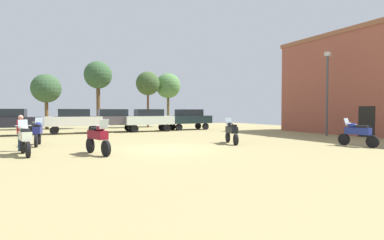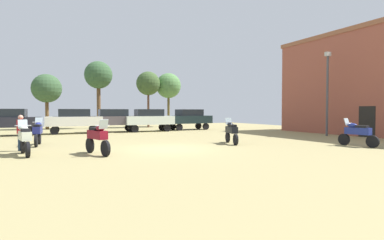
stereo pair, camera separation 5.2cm
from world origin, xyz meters
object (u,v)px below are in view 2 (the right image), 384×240
tree_2 (47,89)px  lamp_post (327,89)px  car_4 (74,119)px  car_5 (189,118)px  car_1 (149,118)px  person_2 (21,130)px  motorcycle_5 (25,138)px  motorcycle_4 (38,132)px  tree_4 (98,76)px  tree_3 (168,86)px  brick_building (378,83)px  car_3 (8,120)px  motorcycle_6 (357,133)px  motorcycle_1 (98,137)px  motorcycle_8 (231,131)px  car_2 (113,119)px  tree_6 (148,84)px

tree_2 → lamp_post: (18.25, -18.34, -0.62)m
car_4 → car_5: same height
car_1 → person_2: bearing=139.1°
motorcycle_5 → car_1: bearing=41.6°
motorcycle_4 → car_5: bearing=38.2°
car_5 → tree_2: bearing=57.5°
motorcycle_5 → person_2: person_2 is taller
tree_4 → motorcycle_4: bearing=-110.8°
tree_2 → tree_3: (12.88, -0.85, 0.71)m
car_1 → tree_3: bearing=-31.5°
brick_building → car_4: (-20.94, 11.87, -2.86)m
motorcycle_5 → car_1: size_ratio=0.48×
car_3 → tree_4: tree_4 is taller
motorcycle_6 → tree_4: 25.04m
motorcycle_6 → car_1: 16.82m
tree_3 → tree_4: bearing=178.9°
car_1 → person_2: 13.70m
motorcycle_1 → tree_3: bearing=-135.5°
motorcycle_8 → car_3: size_ratio=0.45×
motorcycle_4 → car_1: bearing=47.2°
brick_building → tree_4: brick_building is taller
car_1 → motorcycle_8: bearing=-172.8°
tree_2 → motorcycle_6: bearing=-59.1°
tree_2 → tree_4: size_ratio=0.78×
car_5 → motorcycle_5: bearing=129.2°
car_5 → tree_4: tree_4 is taller
motorcycle_1 → motorcycle_5: bearing=-38.7°
car_4 → lamp_post: (16.37, -10.95, 2.30)m
car_5 → person_2: bearing=124.8°
car_2 → tree_4: tree_4 is taller
car_4 → tree_4: bearing=-20.1°
motorcycle_1 → tree_4: (3.37, 19.70, 4.83)m
motorcycle_5 → motorcycle_8: (10.14, -0.23, -0.01)m
car_4 → lamp_post: 19.83m
car_1 → tree_4: tree_4 is taller
brick_building → person_2: size_ratio=8.85×
car_3 → car_1: bearing=-85.9°
tree_4 → car_1: bearing=-65.8°
motorcycle_1 → person_2: person_2 is taller
motorcycle_6 → lamp_post: bearing=45.1°
car_1 → motorcycle_1: bearing=155.5°
motorcycle_6 → tree_3: 23.05m
brick_building → car_5: 16.14m
car_1 → tree_3: size_ratio=0.70×
car_3 → tree_4: bearing=-42.9°
motorcycle_8 → person_2: bearing=-172.9°
motorcycle_6 → car_4: (-12.19, 16.11, 0.46)m
car_4 → tree_6: (8.37, 6.14, 3.74)m
car_4 → car_5: size_ratio=1.01×
person_2 → tree_4: size_ratio=0.23×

